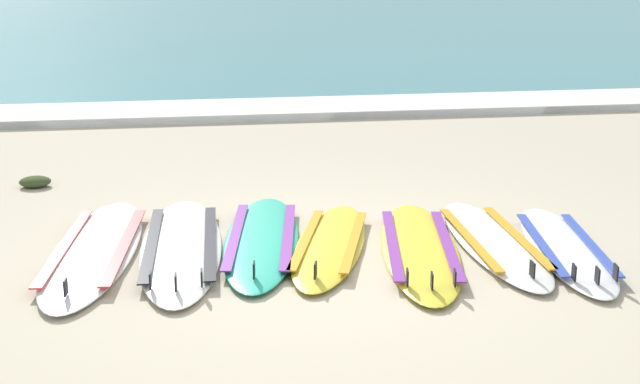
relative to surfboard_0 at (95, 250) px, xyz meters
The scene contains 10 objects.
ground_plane 1.79m from the surfboard_0, 15.24° to the right, with size 80.00×80.00×0.00m, color #C1B599.
wave_foam_strip 5.87m from the surfboard_0, 72.89° to the left, with size 80.00×1.28×0.11m, color white.
surfboard_0 is the anchor object (origin of this frame).
surfboard_1 0.66m from the surfboard_0, ahead, with size 0.71×2.53×0.18m.
surfboard_2 1.30m from the surfboard_0, ahead, with size 0.91×2.39×0.18m.
surfboard_3 1.83m from the surfboard_0, ahead, with size 1.09×2.16×0.18m.
surfboard_4 2.52m from the surfboard_0, ahead, with size 0.97×2.41×0.18m.
surfboard_5 3.12m from the surfboard_0, ahead, with size 0.59×2.20×0.18m.
surfboard_6 3.65m from the surfboard_0, ahead, with size 0.84×2.15×0.18m.
seaweed_clump_near_shoreline 2.21m from the surfboard_0, 110.16° to the left, with size 0.31×0.25×0.11m, color #384723.
Camera 1 is at (-0.96, -6.18, 2.33)m, focal length 49.75 mm.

